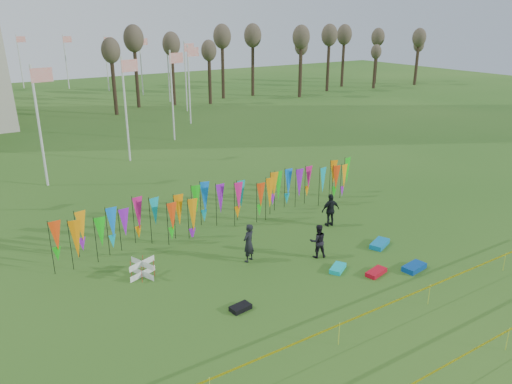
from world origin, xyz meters
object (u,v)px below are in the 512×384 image
person_right (331,210)px  kite_bag_turquoise (338,268)px  kite_bag_blue (414,267)px  kite_bag_black (241,308)px  box_kite (142,269)px  kite_bag_teal (380,244)px  person_left (249,243)px  person_mid (318,241)px  kite_bag_red (376,272)px

person_right → kite_bag_turquoise: 5.14m
kite_bag_blue → kite_bag_black: bearing=169.9°
box_kite → kite_bag_teal: box_kite is taller
kite_bag_teal → person_right: bearing=97.1°
kite_bag_turquoise → person_left: bearing=134.5°
person_left → kite_bag_turquoise: person_left is taller
person_mid → kite_bag_blue: 4.50m
person_right → kite_bag_blue: 5.96m
box_kite → kite_bag_red: (8.84, -5.43, -0.30)m
box_kite → kite_bag_turquoise: (7.64, -4.23, -0.30)m
person_left → kite_bag_turquoise: bearing=110.8°
box_kite → kite_bag_black: 5.12m
kite_bag_turquoise → kite_bag_red: size_ratio=0.93×
box_kite → person_right: (10.68, -0.15, 0.51)m
person_mid → kite_bag_red: person_mid is taller
kite_bag_turquoise → kite_bag_blue: kite_bag_blue is taller
kite_bag_turquoise → person_right: bearing=53.3°
person_right → kite_bag_teal: bearing=105.7°
person_left → kite_bag_red: size_ratio=1.74×
person_mid → kite_bag_teal: bearing=-172.6°
box_kite → person_left: size_ratio=0.43×
kite_bag_black → kite_bag_teal: size_ratio=0.66×
person_left → kite_bag_blue: (5.87, -4.80, -0.81)m
box_kite → person_left: bearing=-14.9°
person_left → kite_bag_turquoise: size_ratio=1.88×
person_left → person_mid: 3.31m
kite_bag_black → kite_bag_teal: 8.88m
person_left → kite_bag_black: 4.21m
person_left → kite_bag_teal: person_left is taller
kite_bag_teal → person_mid: bearing=166.9°
kite_bag_black → person_mid: bearing=19.2°
box_kite → person_mid: (7.72, -2.68, 0.43)m
kite_bag_turquoise → kite_bag_teal: kite_bag_teal is taller
kite_bag_black → person_left: bearing=53.5°
person_right → kite_bag_teal: size_ratio=1.46×
box_kite → person_right: bearing=-0.8°
person_left → person_mid: size_ratio=1.13×
person_right → kite_bag_turquoise: (-3.04, -4.07, -0.82)m
person_right → kite_bag_blue: size_ratio=1.59×
box_kite → person_mid: size_ratio=0.48×
kite_bag_blue → kite_bag_black: size_ratio=1.39×
person_right → kite_bag_turquoise: person_right is taller
person_left → kite_bag_blue: 7.63m
box_kite → person_right: 10.69m
person_left → kite_bag_turquoise: (2.92, -2.97, -0.84)m
kite_bag_turquoise → person_mid: bearing=87.3°
person_mid → person_right: size_ratio=0.91×
person_right → kite_bag_blue: bearing=97.9°
person_right → kite_bag_black: (-8.40, -4.42, -0.82)m
box_kite → kite_bag_turquoise: bearing=-28.9°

